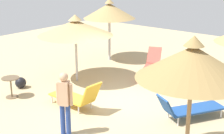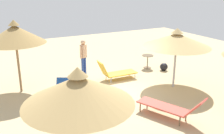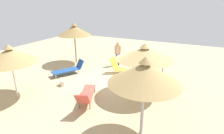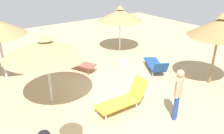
% 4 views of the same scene
% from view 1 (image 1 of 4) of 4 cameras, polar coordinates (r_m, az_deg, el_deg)
% --- Properties ---
extents(ground, '(24.00, 24.00, 0.10)m').
position_cam_1_polar(ground, '(11.21, 0.78, -5.86)').
color(ground, tan).
extents(parasol_umbrella_far_left, '(2.35, 2.35, 2.84)m').
position_cam_1_polar(parasol_umbrella_far_left, '(15.35, -0.45, 9.50)').
color(parasol_umbrella_far_left, '#B2B2B7').
rests_on(parasol_umbrella_far_left, ground).
extents(parasol_umbrella_back, '(2.37, 2.37, 2.96)m').
position_cam_1_polar(parasol_umbrella_back, '(7.07, 13.51, 0.78)').
color(parasol_umbrella_back, olive).
rests_on(parasol_umbrella_back, ground).
extents(parasol_umbrella_center, '(2.80, 2.80, 2.55)m').
position_cam_1_polar(parasol_umbrella_center, '(12.58, -6.22, 6.64)').
color(parasol_umbrella_center, '#B2B2B7').
rests_on(parasol_umbrella_center, ground).
extents(lounge_chair_near_left, '(0.69, 1.84, 0.97)m').
position_cam_1_polar(lounge_chair_near_left, '(10.51, -5.96, -4.96)').
color(lounge_chair_near_left, gold).
rests_on(lounge_chair_near_left, ground).
extents(lounge_chair_front, '(2.28, 1.38, 0.99)m').
position_cam_1_polar(lounge_chair_front, '(13.42, 6.59, 0.21)').
color(lounge_chair_front, '#CC4C3F').
rests_on(lounge_chair_front, ground).
extents(lounge_chair_far_right, '(2.06, 1.54, 0.81)m').
position_cam_1_polar(lounge_chair_far_right, '(10.00, 12.83, -6.81)').
color(lounge_chair_far_right, '#1E478C').
rests_on(lounge_chair_far_right, ground).
extents(person_standing_near_right, '(0.31, 0.41, 1.73)m').
position_cam_1_polar(person_standing_near_right, '(8.73, -8.04, -5.56)').
color(person_standing_near_right, navy).
rests_on(person_standing_near_right, ground).
extents(handbag, '(0.34, 0.41, 0.49)m').
position_cam_1_polar(handbag, '(11.62, 13.24, -4.32)').
color(handbag, beige).
rests_on(handbag, ground).
extents(side_table_round, '(0.59, 0.59, 0.70)m').
position_cam_1_polar(side_table_round, '(11.75, -16.77, -2.76)').
color(side_table_round, brown).
rests_on(side_table_round, ground).
extents(beach_ball, '(0.40, 0.40, 0.40)m').
position_cam_1_polar(beach_ball, '(12.63, -15.23, -2.58)').
color(beach_ball, black).
rests_on(beach_ball, ground).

